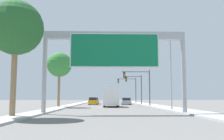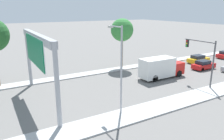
{
  "view_description": "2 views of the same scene",
  "coord_description": "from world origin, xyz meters",
  "px_view_note": "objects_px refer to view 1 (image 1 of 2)",
  "views": [
    {
      "loc": [
        -0.78,
        -4.92,
        1.49
      ],
      "look_at": [
        0.0,
        27.56,
        5.09
      ],
      "focal_mm": 40.0,
      "sensor_mm": 36.0,
      "label": 1
    },
    {
      "loc": [
        23.54,
        13.32,
        10.08
      ],
      "look_at": [
        -0.05,
        27.06,
        2.4
      ],
      "focal_mm": 35.0,
      "sensor_mm": 36.0,
      "label": 2
    }
  ],
  "objects_px": {
    "car_mid_left": "(126,101)",
    "traffic_light_near_intersection": "(141,82)",
    "palm_tree_foreground": "(16,28)",
    "truck_box_primary": "(111,97)",
    "car_near_left": "(93,101)",
    "traffic_light_far_intersection": "(130,86)",
    "palm_tree_background": "(59,65)",
    "traffic_light_mid_block": "(136,85)",
    "car_mid_right": "(95,101)",
    "street_lamp_right": "(168,67)",
    "car_far_center": "(110,101)",
    "sign_gantry": "(115,49)"
  },
  "relations": [
    {
      "from": "car_near_left",
      "to": "street_lamp_right",
      "type": "height_order",
      "value": "street_lamp_right"
    },
    {
      "from": "car_mid_left",
      "to": "traffic_light_mid_block",
      "type": "relative_size",
      "value": 0.72
    },
    {
      "from": "sign_gantry",
      "to": "traffic_light_far_intersection",
      "type": "bearing_deg",
      "value": 82.58
    },
    {
      "from": "car_mid_left",
      "to": "car_near_left",
      "type": "relative_size",
      "value": 1.01
    },
    {
      "from": "palm_tree_background",
      "to": "car_mid_left",
      "type": "bearing_deg",
      "value": 52.03
    },
    {
      "from": "traffic_light_far_intersection",
      "to": "truck_box_primary",
      "type": "bearing_deg",
      "value": -103.07
    },
    {
      "from": "car_mid_right",
      "to": "palm_tree_background",
      "type": "distance_m",
      "value": 24.55
    },
    {
      "from": "traffic_light_far_intersection",
      "to": "palm_tree_foreground",
      "type": "xyz_separation_m",
      "value": [
        -13.02,
        -43.9,
        2.43
      ]
    },
    {
      "from": "car_far_center",
      "to": "car_near_left",
      "type": "bearing_deg",
      "value": 139.48
    },
    {
      "from": "car_near_left",
      "to": "street_lamp_right",
      "type": "relative_size",
      "value": 0.52
    },
    {
      "from": "car_mid_left",
      "to": "truck_box_primary",
      "type": "bearing_deg",
      "value": -105.04
    },
    {
      "from": "car_far_center",
      "to": "palm_tree_background",
      "type": "bearing_deg",
      "value": -124.74
    },
    {
      "from": "car_mid_left",
      "to": "traffic_light_near_intersection",
      "type": "height_order",
      "value": "traffic_light_near_intersection"
    },
    {
      "from": "car_far_center",
      "to": "car_mid_left",
      "type": "bearing_deg",
      "value": 42.37
    },
    {
      "from": "car_mid_left",
      "to": "palm_tree_foreground",
      "type": "bearing_deg",
      "value": -108.17
    },
    {
      "from": "traffic_light_near_intersection",
      "to": "street_lamp_right",
      "type": "bearing_deg",
      "value": -84.45
    },
    {
      "from": "car_near_left",
      "to": "palm_tree_background",
      "type": "xyz_separation_m",
      "value": [
        -4.55,
        -14.6,
        5.83
      ]
    },
    {
      "from": "sign_gantry",
      "to": "street_lamp_right",
      "type": "relative_size",
      "value": 1.54
    },
    {
      "from": "sign_gantry",
      "to": "car_far_center",
      "type": "xyz_separation_m",
      "value": [
        0.0,
        27.45,
        -5.28
      ]
    },
    {
      "from": "car_near_left",
      "to": "street_lamp_right",
      "type": "distance_m",
      "value": 26.6
    },
    {
      "from": "car_mid_left",
      "to": "car_far_center",
      "type": "relative_size",
      "value": 1.06
    },
    {
      "from": "car_far_center",
      "to": "palm_tree_foreground",
      "type": "height_order",
      "value": "palm_tree_foreground"
    },
    {
      "from": "car_mid_right",
      "to": "traffic_light_near_intersection",
      "type": "relative_size",
      "value": 0.75
    },
    {
      "from": "street_lamp_right",
      "to": "sign_gantry",
      "type": "bearing_deg",
      "value": -136.61
    },
    {
      "from": "car_near_left",
      "to": "traffic_light_far_intersection",
      "type": "relative_size",
      "value": 0.69
    },
    {
      "from": "traffic_light_far_intersection",
      "to": "palm_tree_foreground",
      "type": "height_order",
      "value": "palm_tree_foreground"
    },
    {
      "from": "traffic_light_near_intersection",
      "to": "palm_tree_background",
      "type": "height_order",
      "value": "palm_tree_background"
    },
    {
      "from": "car_near_left",
      "to": "street_lamp_right",
      "type": "xyz_separation_m",
      "value": [
        10.06,
        -24.24,
        4.35
      ]
    },
    {
      "from": "traffic_light_mid_block",
      "to": "car_mid_left",
      "type": "bearing_deg",
      "value": 166.74
    },
    {
      "from": "palm_tree_foreground",
      "to": "sign_gantry",
      "type": "bearing_deg",
      "value": 25.76
    },
    {
      "from": "sign_gantry",
      "to": "palm_tree_background",
      "type": "height_order",
      "value": "palm_tree_background"
    },
    {
      "from": "traffic_light_near_intersection",
      "to": "palm_tree_foreground",
      "type": "xyz_separation_m",
      "value": [
        -13.0,
        -23.9,
        2.59
      ]
    },
    {
      "from": "traffic_light_mid_block",
      "to": "traffic_light_far_intersection",
      "type": "distance_m",
      "value": 10.01
    },
    {
      "from": "palm_tree_background",
      "to": "street_lamp_right",
      "type": "xyz_separation_m",
      "value": [
        14.61,
        -9.64,
        -1.47
      ]
    },
    {
      "from": "car_mid_left",
      "to": "palm_tree_background",
      "type": "distance_m",
      "value": 19.66
    },
    {
      "from": "sign_gantry",
      "to": "car_mid_left",
      "type": "distance_m",
      "value": 31.3
    },
    {
      "from": "car_far_center",
      "to": "palm_tree_background",
      "type": "xyz_separation_m",
      "value": [
        -8.05,
        -11.6,
        5.82
      ]
    },
    {
      "from": "car_mid_left",
      "to": "palm_tree_foreground",
      "type": "height_order",
      "value": "palm_tree_foreground"
    },
    {
      "from": "traffic_light_far_intersection",
      "to": "traffic_light_mid_block",
      "type": "bearing_deg",
      "value": -87.58
    },
    {
      "from": "traffic_light_near_intersection",
      "to": "street_lamp_right",
      "type": "distance_m",
      "value": 14.02
    },
    {
      "from": "car_far_center",
      "to": "traffic_light_far_intersection",
      "type": "height_order",
      "value": "traffic_light_far_intersection"
    },
    {
      "from": "traffic_light_near_intersection",
      "to": "traffic_light_mid_block",
      "type": "height_order",
      "value": "traffic_light_mid_block"
    },
    {
      "from": "sign_gantry",
      "to": "car_far_center",
      "type": "bearing_deg",
      "value": 90.0
    },
    {
      "from": "palm_tree_background",
      "to": "traffic_light_mid_block",
      "type": "bearing_deg",
      "value": 46.21
    },
    {
      "from": "traffic_light_mid_block",
      "to": "palm_tree_background",
      "type": "relative_size",
      "value": 0.73
    },
    {
      "from": "car_mid_right",
      "to": "palm_tree_foreground",
      "type": "relative_size",
      "value": 0.52
    },
    {
      "from": "palm_tree_foreground",
      "to": "traffic_light_near_intersection",
      "type": "bearing_deg",
      "value": 61.46
    },
    {
      "from": "sign_gantry",
      "to": "traffic_light_mid_block",
      "type": "height_order",
      "value": "sign_gantry"
    },
    {
      "from": "car_mid_right",
      "to": "palm_tree_foreground",
      "type": "distance_m",
      "value": 43.66
    },
    {
      "from": "sign_gantry",
      "to": "truck_box_primary",
      "type": "height_order",
      "value": "sign_gantry"
    }
  ]
}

